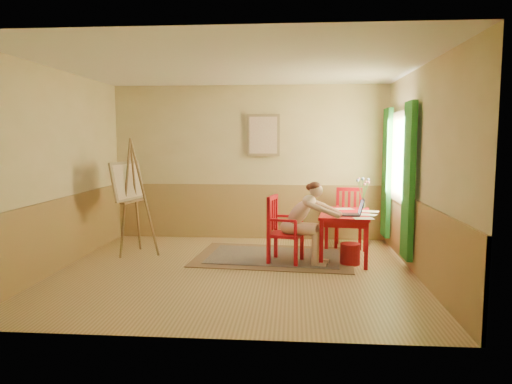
# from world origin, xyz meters

# --- Properties ---
(room) EXTENTS (5.04, 4.54, 2.84)m
(room) POSITION_xyz_m (0.00, 0.00, 1.40)
(room) COLOR tan
(room) RESTS_ON ground
(wainscot) EXTENTS (5.00, 4.50, 1.00)m
(wainscot) POSITION_xyz_m (0.00, 0.80, 0.50)
(wainscot) COLOR #9A7C4C
(wainscot) RESTS_ON room
(window) EXTENTS (0.12, 2.01, 2.20)m
(window) POSITION_xyz_m (2.42, 1.10, 1.35)
(window) COLOR white
(window) RESTS_ON room
(wall_portrait) EXTENTS (0.60, 0.05, 0.76)m
(wall_portrait) POSITION_xyz_m (0.25, 2.20, 1.90)
(wall_portrait) COLOR #907A54
(wall_portrait) RESTS_ON room
(rug) EXTENTS (2.52, 1.79, 0.02)m
(rug) POSITION_xyz_m (0.51, 0.82, 0.01)
(rug) COLOR #8C7251
(rug) RESTS_ON room
(table) EXTENTS (0.88, 1.29, 0.72)m
(table) POSITION_xyz_m (1.59, 0.80, 0.63)
(table) COLOR red
(table) RESTS_ON room
(chair_left) EXTENTS (0.55, 0.54, 1.00)m
(chair_left) POSITION_xyz_m (0.64, 0.51, 0.50)
(chair_left) COLOR red
(chair_left) RESTS_ON room
(chair_back) EXTENTS (0.50, 0.51, 1.00)m
(chair_back) POSITION_xyz_m (1.75, 1.69, 0.50)
(chair_back) COLOR red
(chair_back) RESTS_ON room
(figure) EXTENTS (0.94, 0.51, 1.22)m
(figure) POSITION_xyz_m (0.97, 0.45, 0.67)
(figure) COLOR #D6AE93
(figure) RESTS_ON room
(laptop) EXTENTS (0.42, 0.26, 0.25)m
(laptop) POSITION_xyz_m (1.66, 0.54, 0.77)
(laptop) COLOR #1E2338
(laptop) RESTS_ON table
(papers) EXTENTS (0.67, 1.13, 0.00)m
(papers) POSITION_xyz_m (1.82, 0.74, 0.72)
(papers) COLOR white
(papers) RESTS_ON table
(vase) EXTENTS (0.25, 0.24, 0.50)m
(vase) POSITION_xyz_m (1.92, 1.30, 0.95)
(vase) COLOR #3F724C
(vase) RESTS_ON table
(wastebasket) EXTENTS (0.32, 0.32, 0.31)m
(wastebasket) POSITION_xyz_m (1.64, 0.49, 0.15)
(wastebasket) COLOR #AB1A1F
(wastebasket) RESTS_ON room
(easel) EXTENTS (0.69, 0.83, 1.85)m
(easel) POSITION_xyz_m (-1.79, 0.89, 1.09)
(easel) COLOR brown
(easel) RESTS_ON room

